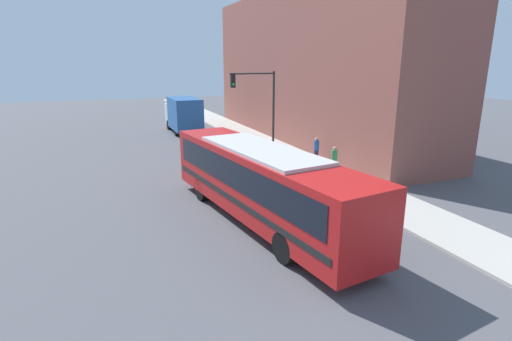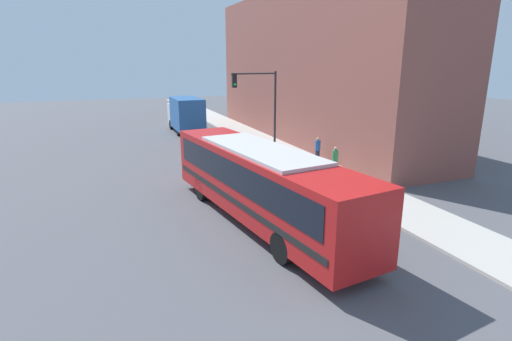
{
  "view_description": "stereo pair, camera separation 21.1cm",
  "coord_description": "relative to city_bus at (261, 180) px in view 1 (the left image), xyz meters",
  "views": [
    {
      "loc": [
        -6.46,
        -14.98,
        6.53
      ],
      "look_at": [
        0.52,
        2.38,
        1.38
      ],
      "focal_mm": 28.0,
      "sensor_mm": 36.0,
      "label": 1
    },
    {
      "loc": [
        -6.27,
        -15.06,
        6.53
      ],
      "look_at": [
        0.52,
        2.38,
        1.38
      ],
      "focal_mm": 28.0,
      "sensor_mm": 36.0,
      "label": 2
    }
  ],
  "objects": [
    {
      "name": "city_bus",
      "position": [
        0.0,
        0.0,
        0.0
      ],
      "size": [
        4.13,
        12.55,
        3.19
      ],
      "rotation": [
        0.0,
        0.0,
        0.14
      ],
      "color": "red",
      "rests_on": "ground_plane"
    },
    {
      "name": "pedestrian_near_corner",
      "position": [
        7.14,
        7.72,
        -0.91
      ],
      "size": [
        0.34,
        0.34,
        1.65
      ],
      "color": "#23283D",
      "rests_on": "sidewalk"
    },
    {
      "name": "ground_plane",
      "position": [
        0.48,
        0.62,
        -1.86
      ],
      "size": [
        120.0,
        120.0,
        0.0
      ],
      "primitive_type": "plane",
      "color": "#515156"
    },
    {
      "name": "traffic_light_pole",
      "position": [
        4.66,
        11.44,
        2.16
      ],
      "size": [
        3.28,
        0.35,
        5.72
      ],
      "color": "#2D2D2D",
      "rests_on": "sidewalk"
    },
    {
      "name": "fire_hydrant",
      "position": [
        5.58,
        4.06,
        -1.37
      ],
      "size": [
        0.21,
        0.28,
        0.75
      ],
      "color": "red",
      "rests_on": "sidewalk"
    },
    {
      "name": "pedestrian_mid_block",
      "position": [
        6.48,
        4.58,
        -0.87
      ],
      "size": [
        0.34,
        0.34,
        1.7
      ],
      "color": "slate",
      "rests_on": "sidewalk"
    },
    {
      "name": "delivery_truck",
      "position": [
        1.62,
        22.76,
        -0.1
      ],
      "size": [
        2.38,
        6.64,
        3.27
      ],
      "color": "#265999",
      "rests_on": "ground_plane"
    },
    {
      "name": "building_facade",
      "position": [
        11.04,
        16.01,
        4.2
      ],
      "size": [
        6.0,
        28.78,
        12.12
      ],
      "color": "brown",
      "rests_on": "ground_plane"
    },
    {
      "name": "sidewalk",
      "position": [
        6.51,
        20.62,
        -1.8
      ],
      "size": [
        3.06,
        70.0,
        0.12
      ],
      "color": "#B7B2A8",
      "rests_on": "ground_plane"
    }
  ]
}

